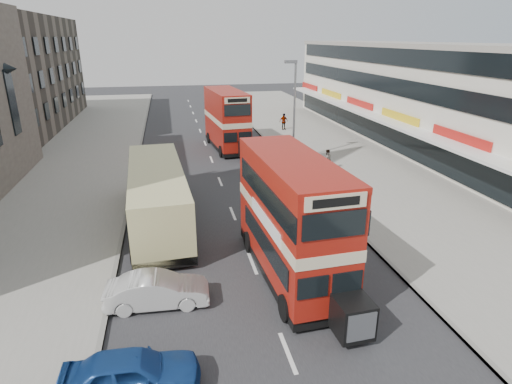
{
  "coord_description": "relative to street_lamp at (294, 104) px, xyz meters",
  "views": [
    {
      "loc": [
        -3.31,
        -14.89,
        9.79
      ],
      "look_at": [
        0.72,
        4.69,
        2.49
      ],
      "focal_mm": 29.82,
      "sensor_mm": 36.0,
      "label": 1
    }
  ],
  "objects": [
    {
      "name": "car_left_near",
      "position": [
        -11.4,
        -22.65,
        -4.11
      ],
      "size": [
        3.99,
        1.66,
        1.35
      ],
      "primitive_type": "imported",
      "rotation": [
        0.0,
        0.0,
        1.56
      ],
      "color": "navy",
      "rests_on": "ground"
    },
    {
      "name": "kerb_left",
      "position": [
        -12.62,
        2.0,
        -4.71
      ],
      "size": [
        0.2,
        90.0,
        0.16
      ],
      "primitive_type": "cube",
      "color": "gray",
      "rests_on": "ground"
    },
    {
      "name": "bus_second",
      "position": [
        -4.63,
        5.62,
        -2.08
      ],
      "size": [
        3.38,
        9.39,
        5.13
      ],
      "rotation": [
        0.0,
        0.0,
        3.23
      ],
      "color": "black",
      "rests_on": "ground"
    },
    {
      "name": "coach",
      "position": [
        -10.72,
        -10.55,
        -3.04
      ],
      "size": [
        3.47,
        11.33,
        2.97
      ],
      "rotation": [
        0.0,
        0.0,
        0.06
      ],
      "color": "black",
      "rests_on": "ground"
    },
    {
      "name": "pavement_left",
      "position": [
        -18.52,
        2.0,
        -4.71
      ],
      "size": [
        12.0,
        90.0,
        0.15
      ],
      "primitive_type": "cube",
      "color": "gray",
      "rests_on": "ground"
    },
    {
      "name": "kerb_right",
      "position": [
        -0.42,
        2.0,
        -4.71
      ],
      "size": [
        0.2,
        90.0,
        0.16
      ],
      "primitive_type": "cube",
      "color": "gray",
      "rests_on": "ground"
    },
    {
      "name": "commercial_row",
      "position": [
        13.42,
        4.0,
        -0.09
      ],
      "size": [
        9.9,
        46.2,
        9.3
      ],
      "color": "beige",
      "rests_on": "ground"
    },
    {
      "name": "road_surface",
      "position": [
        -6.52,
        2.0,
        -4.78
      ],
      "size": [
        12.0,
        90.0,
        0.01
      ],
      "primitive_type": "cube",
      "color": "#28282B",
      "rests_on": "ground"
    },
    {
      "name": "bus_main",
      "position": [
        -5.08,
        -17.29,
        -2.1
      ],
      "size": [
        3.03,
        9.32,
        5.1
      ],
      "rotation": [
        0.0,
        0.0,
        3.2
      ],
      "color": "black",
      "rests_on": "ground"
    },
    {
      "name": "car_right_a",
      "position": [
        -1.49,
        -4.12,
        -4.1
      ],
      "size": [
        4.88,
        2.42,
        1.36
      ],
      "primitive_type": "imported",
      "rotation": [
        0.0,
        0.0,
        -1.46
      ],
      "color": "#A91E10",
      "rests_on": "ground"
    },
    {
      "name": "pedestrian_far",
      "position": [
        2.55,
        12.14,
        -3.74
      ],
      "size": [
        1.12,
        0.69,
        1.78
      ],
      "primitive_type": "imported",
      "rotation": [
        0.0,
        0.0,
        0.26
      ],
      "color": "gray",
      "rests_on": "pavement_right"
    },
    {
      "name": "street_lamp",
      "position": [
        0.0,
        0.0,
        0.0
      ],
      "size": [
        1.0,
        0.2,
        8.12
      ],
      "color": "slate",
      "rests_on": "ground"
    },
    {
      "name": "pedestrian_near",
      "position": [
        1.82,
        -3.24,
        -3.82
      ],
      "size": [
        0.66,
        0.49,
        1.64
      ],
      "primitive_type": "imported",
      "rotation": [
        0.0,
        0.0,
        3.29
      ],
      "color": "gray",
      "rests_on": "pavement_right"
    },
    {
      "name": "ground",
      "position": [
        -6.52,
        -18.0,
        -4.78
      ],
      "size": [
        160.0,
        160.0,
        0.0
      ],
      "primitive_type": "plane",
      "color": "#28282B",
      "rests_on": "ground"
    },
    {
      "name": "car_left_front",
      "position": [
        -10.72,
        -18.41,
        -4.14
      ],
      "size": [
        3.98,
        1.55,
        1.29
      ],
      "primitive_type": "imported",
      "rotation": [
        0.0,
        0.0,
        1.52
      ],
      "color": "silver",
      "rests_on": "ground"
    },
    {
      "name": "pavement_right",
      "position": [
        5.48,
        2.0,
        -4.71
      ],
      "size": [
        12.0,
        90.0,
        0.15
      ],
      "primitive_type": "cube",
      "color": "gray",
      "rests_on": "ground"
    },
    {
      "name": "cyclist",
      "position": [
        -2.23,
        -0.73,
        -4.04
      ],
      "size": [
        0.68,
        1.68,
        2.14
      ],
      "rotation": [
        0.0,
        0.0,
        0.07
      ],
      "color": "gray",
      "rests_on": "ground"
    },
    {
      "name": "car_right_b",
      "position": [
        -1.91,
        2.63,
        -4.26
      ],
      "size": [
        4.0,
        2.23,
        1.06
      ],
      "primitive_type": "imported",
      "rotation": [
        0.0,
        0.0,
        -1.44
      ],
      "color": "#B95612",
      "rests_on": "ground"
    }
  ]
}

